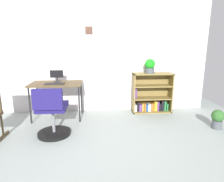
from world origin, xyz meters
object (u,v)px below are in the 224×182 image
potted_plant_on_shelf (150,66)px  keyboard (54,84)px  potted_plant_floor (218,118)px  monitor (57,76)px  desk (56,86)px  office_chair (52,115)px  bookshelf_low (151,95)px

potted_plant_on_shelf → keyboard: bearing=-169.5°
potted_plant_on_shelf → potted_plant_floor: bearing=-44.0°
potted_plant_on_shelf → potted_plant_floor: (0.96, -0.93, -0.81)m
monitor → potted_plant_floor: bearing=-16.1°
monitor → desk: bearing=-89.8°
monitor → office_chair: (0.08, -0.90, -0.48)m
office_chair → potted_plant_on_shelf: potted_plant_on_shelf is taller
desk → potted_plant_floor: size_ratio=2.86×
monitor → potted_plant_floor: size_ratio=0.74×
bookshelf_low → office_chair: bearing=-150.0°
bookshelf_low → keyboard: bearing=-168.3°
desk → monitor: monitor is taller
monitor → keyboard: bearing=-90.9°
bookshelf_low → potted_plant_floor: 1.34m
desk → bookshelf_low: size_ratio=1.15×
monitor → potted_plant_on_shelf: potted_plant_on_shelf is taller
keyboard → office_chair: (0.08, -0.67, -0.36)m
keyboard → potted_plant_on_shelf: bearing=10.5°
bookshelf_low → potted_plant_floor: (0.90, -0.98, -0.18)m
office_chair → bookshelf_low: (1.85, 1.07, 0.01)m
desk → keyboard: 0.15m
desk → monitor: bearing=90.2°
potted_plant_on_shelf → desk: bearing=-173.5°
keyboard → potted_plant_on_shelf: 1.91m
potted_plant_on_shelf → potted_plant_floor: 1.56m
keyboard → potted_plant_floor: keyboard is taller
bookshelf_low → potted_plant_floor: bearing=-47.7°
desk → potted_plant_on_shelf: potted_plant_on_shelf is taller
keyboard → potted_plant_on_shelf: potted_plant_on_shelf is taller
office_chair → bookshelf_low: bearing=30.0°
office_chair → potted_plant_floor: bearing=1.8°
desk → monitor: size_ratio=3.86×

